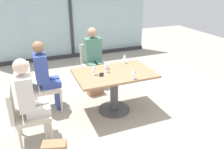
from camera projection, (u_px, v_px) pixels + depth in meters
name	position (u px, v px, depth m)	size (l,w,h in m)	color
ground_plane	(114.00, 110.00, 4.05)	(12.00, 12.00, 0.00)	#A89E8E
window_wall_backdrop	(71.00, 16.00, 6.29)	(4.62, 0.10, 2.70)	#9CB7BC
dining_table_main	(114.00, 82.00, 3.84)	(1.31, 0.85, 0.73)	#997551
chair_side_end	(25.00, 112.00, 3.08)	(0.50, 0.46, 0.87)	beige
chair_near_window	(93.00, 62.00, 4.90)	(0.46, 0.51, 0.87)	beige
chair_far_left	(40.00, 85.00, 3.86)	(0.50, 0.46, 0.87)	beige
person_side_end	(31.00, 97.00, 3.03)	(0.39, 0.34, 1.26)	silver
person_near_window	(94.00, 55.00, 4.73)	(0.34, 0.39, 1.26)	#4C7F6B
person_far_left	(45.00, 73.00, 3.82)	(0.39, 0.34, 1.26)	#384C9E
wine_glass_0	(94.00, 67.00, 3.62)	(0.07, 0.07, 0.18)	silver
wine_glass_1	(125.00, 56.00, 4.11)	(0.07, 0.07, 0.18)	silver
wine_glass_2	(134.00, 71.00, 3.48)	(0.07, 0.07, 0.18)	silver
wine_glass_3	(107.00, 64.00, 3.73)	(0.07, 0.07, 0.18)	silver
coffee_cup	(107.00, 66.00, 3.90)	(0.08, 0.08, 0.09)	white
cell_phone_on_table	(101.00, 75.00, 3.66)	(0.07, 0.14, 0.01)	black
handbag_1	(95.00, 88.00, 4.55)	(0.30, 0.16, 0.28)	#A3704C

